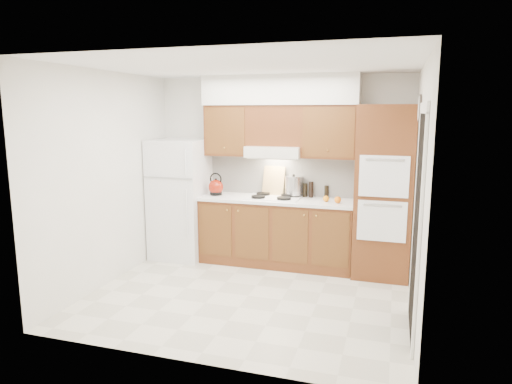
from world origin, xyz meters
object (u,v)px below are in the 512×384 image
fridge (180,199)px  kettle (216,187)px  oven_cabinet (384,192)px  stock_pot (294,186)px

fridge → kettle: fridge is taller
fridge → oven_cabinet: size_ratio=0.78×
fridge → stock_pot: (1.63, 0.24, 0.24)m
fridge → oven_cabinet: bearing=0.7°
fridge → oven_cabinet: 2.86m
oven_cabinet → fridge: bearing=-179.3°
fridge → kettle: bearing=3.2°
oven_cabinet → kettle: (-2.30, -0.00, -0.04)m
fridge → stock_pot: fridge is taller
stock_pot → oven_cabinet: bearing=-9.4°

